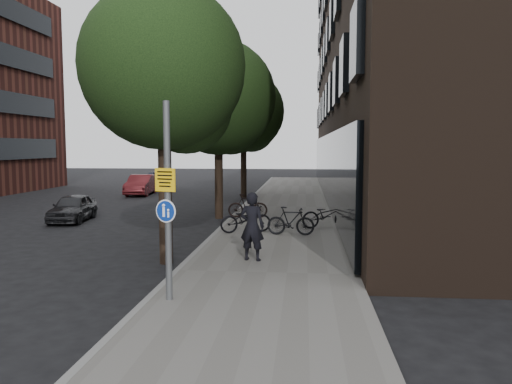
# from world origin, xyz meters

# --- Properties ---
(ground) EXTENTS (120.00, 120.00, 0.00)m
(ground) POSITION_xyz_m (0.00, 0.00, 0.00)
(ground) COLOR black
(ground) RESTS_ON ground
(sidewalk) EXTENTS (4.50, 60.00, 0.12)m
(sidewalk) POSITION_xyz_m (0.25, 10.00, 0.06)
(sidewalk) COLOR #615E59
(sidewalk) RESTS_ON ground
(curb_edge) EXTENTS (0.15, 60.00, 0.13)m
(curb_edge) POSITION_xyz_m (-2.00, 10.00, 0.07)
(curb_edge) COLOR slate
(curb_edge) RESTS_ON ground
(building_right_dark_brick) EXTENTS (12.00, 40.00, 18.00)m
(building_right_dark_brick) POSITION_xyz_m (8.50, 22.00, 9.00)
(building_right_dark_brick) COLOR black
(building_right_dark_brick) RESTS_ON ground
(street_tree_near) EXTENTS (4.40, 4.40, 7.50)m
(street_tree_near) POSITION_xyz_m (-2.53, 4.64, 5.11)
(street_tree_near) COLOR black
(street_tree_near) RESTS_ON ground
(street_tree_mid) EXTENTS (5.00, 5.00, 7.80)m
(street_tree_mid) POSITION_xyz_m (-2.53, 13.14, 5.11)
(street_tree_mid) COLOR black
(street_tree_mid) RESTS_ON ground
(street_tree_far) EXTENTS (5.00, 5.00, 7.80)m
(street_tree_far) POSITION_xyz_m (-2.53, 22.14, 5.11)
(street_tree_far) COLOR black
(street_tree_far) RESTS_ON ground
(signpost) EXTENTS (0.44, 0.17, 3.97)m
(signpost) POSITION_xyz_m (-1.54, 0.98, 2.13)
(signpost) COLOR #595B5E
(signpost) RESTS_ON sidewalk
(pedestrian) EXTENTS (0.76, 0.58, 1.86)m
(pedestrian) POSITION_xyz_m (-0.24, 4.57, 1.05)
(pedestrian) COLOR black
(pedestrian) RESTS_ON sidewalk
(parked_bike_facade_near) EXTENTS (2.03, 1.20, 1.01)m
(parked_bike_facade_near) POSITION_xyz_m (2.00, 10.13, 0.62)
(parked_bike_facade_near) COLOR black
(parked_bike_facade_near) RESTS_ON sidewalk
(parked_bike_facade_far) EXTENTS (1.67, 0.57, 0.99)m
(parked_bike_facade_far) POSITION_xyz_m (0.70, 8.51, 0.61)
(parked_bike_facade_far) COLOR black
(parked_bike_facade_far) RESTS_ON sidewalk
(parked_bike_curb_near) EXTENTS (1.97, 1.30, 0.98)m
(parked_bike_curb_near) POSITION_xyz_m (-0.92, 8.88, 0.61)
(parked_bike_curb_near) COLOR black
(parked_bike_curb_near) RESTS_ON sidewalk
(parked_bike_curb_far) EXTENTS (1.73, 0.59, 1.02)m
(parked_bike_curb_far) POSITION_xyz_m (-1.26, 12.52, 0.63)
(parked_bike_curb_far) COLOR black
(parked_bike_curb_far) RESTS_ON sidewalk
(parked_car_near) EXTENTS (1.79, 3.55, 1.16)m
(parked_car_near) POSITION_xyz_m (-8.67, 11.59, 0.58)
(parked_car_near) COLOR black
(parked_car_near) RESTS_ON ground
(parked_car_mid) EXTENTS (1.76, 4.12, 1.32)m
(parked_car_mid) POSITION_xyz_m (-9.47, 22.92, 0.66)
(parked_car_mid) COLOR maroon
(parked_car_mid) RESTS_ON ground
(parked_car_far) EXTENTS (1.86, 4.40, 1.27)m
(parked_car_far) POSITION_xyz_m (-9.87, 27.61, 0.63)
(parked_car_far) COLOR black
(parked_car_far) RESTS_ON ground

